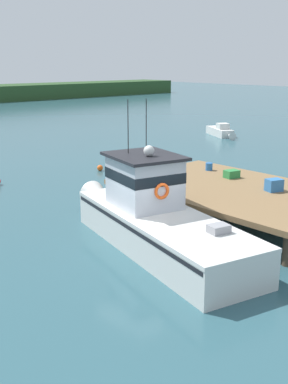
# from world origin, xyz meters

# --- Properties ---
(ground_plane) EXTENTS (200.00, 200.00, 0.00)m
(ground_plane) POSITION_xyz_m (0.00, 0.00, 0.00)
(ground_plane) COLOR #2D5660
(dock) EXTENTS (6.00, 9.00, 1.20)m
(dock) POSITION_xyz_m (4.80, 0.00, 1.07)
(dock) COLOR #4C3D2D
(dock) RESTS_ON ground
(main_fishing_boat) EXTENTS (4.26, 9.96, 4.80)m
(main_fishing_boat) POSITION_xyz_m (0.33, -0.12, 1.01)
(main_fishing_boat) COLOR silver
(main_fishing_boat) RESTS_ON ground
(crate_single_by_cleat) EXTENTS (0.68, 0.56, 0.33)m
(crate_single_by_cleat) POSITION_xyz_m (6.03, 1.06, 1.37)
(crate_single_by_cleat) COLOR #2D8442
(crate_single_by_cleat) RESTS_ON dock
(crate_single_far) EXTENTS (0.71, 0.62, 0.47)m
(crate_single_far) POSITION_xyz_m (5.49, -1.38, 1.44)
(crate_single_far) COLOR #3370B2
(crate_single_far) RESTS_ON dock
(bait_bucket) EXTENTS (0.32, 0.32, 0.34)m
(bait_bucket) POSITION_xyz_m (6.44, 2.67, 1.37)
(bait_bucket) COLOR #2866B2
(bait_bucket) RESTS_ON dock
(moored_boat_far_left) EXTENTS (2.77, 4.21, 1.10)m
(moored_boat_far_left) POSITION_xyz_m (21.38, 13.95, 0.38)
(moored_boat_far_left) COLOR silver
(moored_boat_far_left) RESTS_ON ground
(mooring_buoy_inshore) EXTENTS (0.34, 0.34, 0.34)m
(mooring_buoy_inshore) POSITION_xyz_m (5.86, 10.20, 0.17)
(mooring_buoy_inshore) COLOR #EA5B19
(mooring_buoy_inshore) RESTS_ON ground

